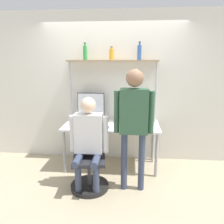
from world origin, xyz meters
name	(u,v)px	position (x,y,z in m)	size (l,w,h in m)	color
ground_plane	(109,177)	(0.00, 0.00, 0.00)	(12.00, 12.00, 0.00)	tan
wall_back	(113,88)	(0.00, 0.78, 1.35)	(8.00, 0.06, 2.70)	silver
desk	(111,129)	(0.00, 0.39, 0.69)	(1.62, 0.73, 0.77)	white
shelf_unit	(112,77)	(0.00, 0.60, 1.57)	(1.54, 0.29, 1.85)	#997A56
monitor	(91,106)	(-0.39, 0.60, 1.05)	(0.49, 0.20, 0.51)	#333338
laptop	(92,123)	(-0.31, 0.23, 0.83)	(0.34, 0.24, 0.23)	silver
cell_phone	(107,128)	(-0.06, 0.18, 0.78)	(0.07, 0.15, 0.01)	#264C8C
office_chair	(90,169)	(-0.26, -0.30, 0.29)	(0.56, 0.56, 0.93)	black
person_seated	(88,137)	(-0.26, -0.35, 0.80)	(0.55, 0.47, 1.36)	#38425B
person_standing	(134,115)	(0.37, -0.31, 1.12)	(0.55, 0.24, 1.74)	#38425B
bottle_blue	(139,52)	(0.45, 0.60, 1.98)	(0.07, 0.07, 0.30)	#335999
bottle_amber	(112,54)	(-0.02, 0.60, 1.95)	(0.08, 0.08, 0.22)	gold
bottle_green	(85,53)	(-0.47, 0.60, 1.97)	(0.07, 0.07, 0.29)	#2D8C3F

